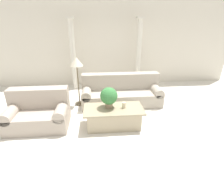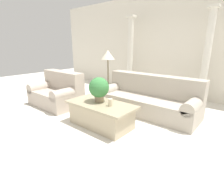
{
  "view_description": "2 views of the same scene",
  "coord_description": "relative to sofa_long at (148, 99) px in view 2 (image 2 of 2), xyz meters",
  "views": [
    {
      "loc": [
        -0.42,
        -4.06,
        2.42
      ],
      "look_at": [
        -0.04,
        0.14,
        0.54
      ],
      "focal_mm": 28.0,
      "sensor_mm": 36.0,
      "label": 1
    },
    {
      "loc": [
        2.26,
        -2.74,
        1.61
      ],
      "look_at": [
        -0.15,
        0.14,
        0.46
      ],
      "focal_mm": 28.0,
      "sensor_mm": 36.0,
      "label": 2
    }
  ],
  "objects": [
    {
      "name": "pillar_candle",
      "position": [
        -0.12,
        -1.29,
        0.2
      ],
      "size": [
        0.09,
        0.09,
        0.14
      ],
      "color": "beige",
      "rests_on": "coffee_table"
    },
    {
      "name": "column_left",
      "position": [
        -1.57,
        1.46,
        0.94
      ],
      "size": [
        0.25,
        0.25,
        2.53
      ],
      "color": "silver",
      "rests_on": "ground_plane"
    },
    {
      "name": "sofa_long",
      "position": [
        0.0,
        0.0,
        0.0
      ],
      "size": [
        2.42,
        0.89,
        0.91
      ],
      "color": "#ADA393",
      "rests_on": "ground_plane"
    },
    {
      "name": "column_right",
      "position": [
        0.83,
        1.46,
        0.94
      ],
      "size": [
        0.25,
        0.25,
        2.53
      ],
      "color": "silver",
      "rests_on": "ground_plane"
    },
    {
      "name": "wall_back",
      "position": [
        -0.32,
        1.94,
        1.25
      ],
      "size": [
        10.0,
        0.06,
        3.2
      ],
      "color": "silver",
      "rests_on": "ground_plane"
    },
    {
      "name": "ground_plane",
      "position": [
        -0.32,
        -0.95,
        -0.35
      ],
      "size": [
        16.0,
        16.0,
        0.0
      ],
      "primitive_type": "plane",
      "color": "silver"
    },
    {
      "name": "potted_plant",
      "position": [
        -0.48,
        -1.23,
        0.42
      ],
      "size": [
        0.42,
        0.42,
        0.51
      ],
      "color": "#937F60",
      "rests_on": "coffee_table"
    },
    {
      "name": "coffee_table",
      "position": [
        -0.37,
        -1.29,
        -0.1
      ],
      "size": [
        1.44,
        0.72,
        0.48
      ],
      "color": "tan",
      "rests_on": "ground_plane"
    },
    {
      "name": "floor_lamp",
      "position": [
        -1.3,
        -0.0,
        0.91
      ],
      "size": [
        0.37,
        0.37,
        1.48
      ],
      "color": "brown",
      "rests_on": "ground_plane"
    },
    {
      "name": "loveseat",
      "position": [
        -2.2,
        -1.1,
        0.01
      ],
      "size": [
        1.44,
        0.89,
        0.91
      ],
      "color": "#B5A697",
      "rests_on": "ground_plane"
    }
  ]
}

